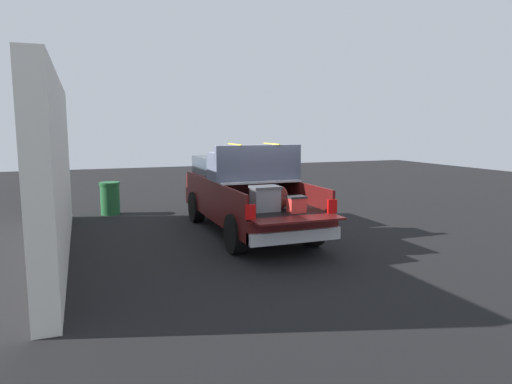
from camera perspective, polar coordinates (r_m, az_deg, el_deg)
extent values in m
plane|color=black|center=(11.61, -1.05, -5.00)|extent=(40.00, 40.00, 0.00)
cube|color=#470F0F|center=(11.49, -1.06, -1.97)|extent=(5.50, 1.92, 0.45)
cube|color=black|center=(10.34, 1.18, -1.70)|extent=(2.80, 1.80, 0.04)
cube|color=#470F0F|center=(10.00, -3.77, -0.71)|extent=(2.80, 0.06, 0.50)
cube|color=#470F0F|center=(10.68, 5.82, -0.17)|extent=(2.80, 0.06, 0.50)
cube|color=#470F0F|center=(11.57, -1.35, 0.50)|extent=(0.06, 1.80, 0.50)
cube|color=#470F0F|center=(8.83, 5.25, -3.40)|extent=(0.55, 1.80, 0.04)
cube|color=#B2B2B7|center=(10.98, -0.32, 1.51)|extent=(1.25, 1.92, 0.04)
cube|color=#470F0F|center=(12.68, -3.12, 1.15)|extent=(2.30, 1.92, 0.50)
cube|color=#2D3842|center=(12.54, -3.00, 3.30)|extent=(1.94, 1.76, 0.47)
cube|color=#470F0F|center=(13.97, -4.80, 1.52)|extent=(0.40, 1.82, 0.38)
cube|color=#B2B2B7|center=(9.05, 4.79, -5.43)|extent=(0.24, 1.92, 0.24)
cube|color=red|center=(8.70, -0.71, -2.48)|extent=(0.06, 0.20, 0.28)
cube|color=red|center=(9.43, 9.39, -1.76)|extent=(0.06, 0.20, 0.28)
cylinder|color=black|center=(12.93, -7.36, -1.83)|extent=(0.83, 0.30, 0.83)
cylinder|color=black|center=(13.44, -0.04, -1.39)|extent=(0.83, 0.30, 0.83)
cylinder|color=black|center=(9.63, -2.48, -5.19)|extent=(0.83, 0.30, 0.83)
cylinder|color=black|center=(10.30, 6.88, -4.36)|extent=(0.83, 0.30, 0.83)
cube|color=slate|center=(9.53, 1.15, -0.96)|extent=(0.40, 0.55, 0.47)
cube|color=#505359|center=(9.49, 1.15, 0.59)|extent=(0.44, 0.59, 0.05)
ellipsoid|color=maroon|center=(9.76, 3.11, -0.71)|extent=(0.20, 0.32, 0.49)
ellipsoid|color=maroon|center=(9.67, 3.37, -1.23)|extent=(0.09, 0.22, 0.22)
cube|color=red|center=(9.41, 5.02, -1.64)|extent=(0.26, 0.34, 0.30)
cube|color=#262628|center=(9.39, 5.04, -0.62)|extent=(0.28, 0.36, 0.04)
cube|color=#4C5166|center=(10.96, -0.32, 2.71)|extent=(0.88, 2.06, 0.42)
cube|color=#4C5166|center=(10.60, 0.35, 4.75)|extent=(0.16, 2.06, 0.40)
cube|color=#4C5166|center=(10.69, -5.12, 4.26)|extent=(0.64, 0.20, 0.22)
cube|color=#4C5166|center=(11.34, 4.02, 4.49)|extent=(0.64, 0.20, 0.22)
cube|color=yellow|center=(10.77, -2.66, 5.91)|extent=(0.98, 0.03, 0.02)
cube|color=yellow|center=(11.09, 1.93, 5.98)|extent=(0.98, 0.03, 0.02)
cube|color=silver|center=(10.24, -23.60, 2.69)|extent=(8.34, 0.36, 3.57)
cylinder|color=#1E592D|center=(14.56, -17.59, -0.91)|extent=(0.56, 0.56, 0.90)
cylinder|color=#1E592D|center=(14.49, -17.67, 1.01)|extent=(0.60, 0.60, 0.08)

